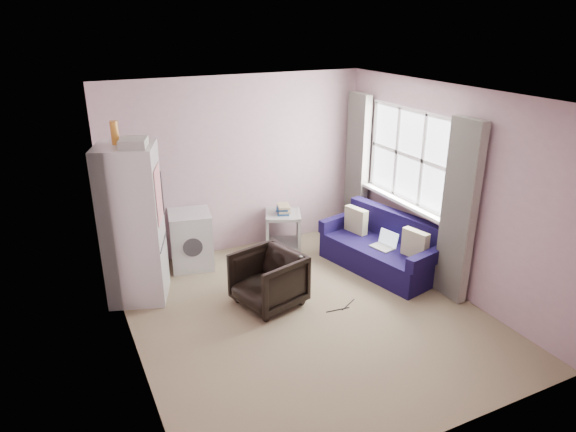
% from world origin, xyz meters
% --- Properties ---
extents(room, '(3.84, 4.24, 2.54)m').
position_xyz_m(room, '(0.02, 0.01, 1.25)').
color(room, '#817054').
rests_on(room, ground).
extents(armchair, '(0.82, 0.85, 0.72)m').
position_xyz_m(armchair, '(-0.31, 0.40, 0.36)').
color(armchair, black).
rests_on(armchair, ground).
extents(fridge, '(0.83, 0.82, 2.16)m').
position_xyz_m(fridge, '(-1.65, 1.26, 0.96)').
color(fridge, '#B2B2B2').
rests_on(fridge, ground).
extents(washing_machine, '(0.64, 0.64, 0.78)m').
position_xyz_m(washing_machine, '(-0.84, 1.79, 0.41)').
color(washing_machine, '#B2B2B2').
rests_on(washing_machine, ground).
extents(side_table, '(0.66, 0.66, 0.69)m').
position_xyz_m(side_table, '(0.53, 1.76, 0.32)').
color(side_table, gray).
rests_on(side_table, ground).
extents(sofa, '(1.11, 1.81, 0.75)m').
position_xyz_m(sofa, '(1.49, 0.60, 0.27)').
color(sofa, '#130C3B').
rests_on(sofa, ground).
extents(window_dressing, '(0.17, 2.62, 2.18)m').
position_xyz_m(window_dressing, '(1.78, 0.70, 1.11)').
color(window_dressing, white).
rests_on(window_dressing, ground).
extents(floor_cables, '(0.46, 0.16, 0.01)m').
position_xyz_m(floor_cables, '(0.45, -0.07, 0.01)').
color(floor_cables, black).
rests_on(floor_cables, ground).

